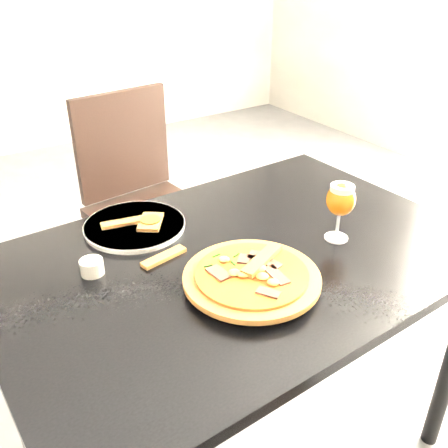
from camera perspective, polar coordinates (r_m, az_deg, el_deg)
ground at (r=1.83m, az=0.36°, el=-21.59°), size 6.00×6.00×0.00m
dining_table at (r=1.30m, az=1.72°, el=-6.71°), size 1.23×0.85×0.75m
chair_far at (r=2.08m, az=-9.25°, el=2.85°), size 0.47×0.47×0.93m
plate_main at (r=1.15m, az=3.21°, el=-6.12°), size 0.33×0.33×0.01m
pizza at (r=1.13m, az=3.22°, el=-5.93°), size 0.31×0.31×0.03m
plate_second at (r=1.37m, az=-10.17°, el=-0.21°), size 0.28×0.28×0.01m
crust_scraps at (r=1.37m, az=-9.44°, el=0.25°), size 0.18×0.12×0.01m
loose_crust at (r=1.23m, az=-6.90°, el=-3.76°), size 0.13×0.05×0.01m
sauce_cup at (r=1.20m, az=-14.88°, el=-4.70°), size 0.06×0.06×0.04m
beer_glass at (r=1.29m, az=13.22°, el=2.69°), size 0.07×0.07×0.16m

